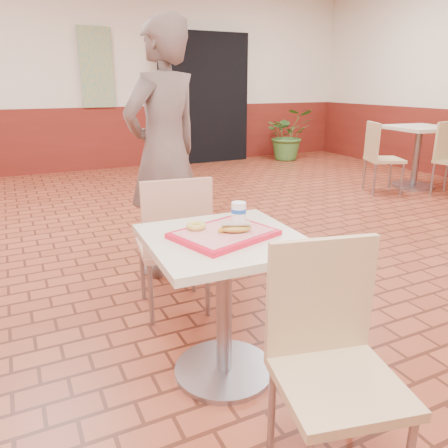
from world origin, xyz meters
name	(u,v)px	position (x,y,z in m)	size (l,w,h in m)	color
room_shell	(333,63)	(0.00, 0.00, 1.50)	(8.01, 10.01, 3.01)	brown
wainscot_band	(322,210)	(0.00, 0.00, 0.50)	(8.00, 10.00, 1.00)	maroon
corridor_doorway	(204,99)	(1.20, 4.88, 1.10)	(1.60, 0.22, 2.20)	black
promo_poster	(97,68)	(-0.60, 4.94, 1.60)	(0.50, 0.03, 1.20)	gray
main_table	(224,284)	(-1.17, -0.76, 0.48)	(0.68, 0.68, 0.72)	beige
chair_main_front	(331,353)	(-1.07, -1.42, 0.49)	(0.48, 0.48, 0.87)	tan
chair_main_back	(175,239)	(-1.17, -0.10, 0.49)	(0.45, 0.45, 0.87)	#D9A582
customer	(165,152)	(-0.99, 0.56, 0.91)	(0.66, 0.43, 1.81)	#6F5D56
serving_tray	(224,234)	(-1.17, -0.76, 0.73)	(0.42, 0.33, 0.03)	red
ring_donut	(196,226)	(-1.27, -0.68, 0.76)	(0.09, 0.09, 0.03)	#DABF4F
long_john_donut	(235,228)	(-1.13, -0.80, 0.77)	(0.16, 0.12, 0.05)	gold
paper_cup	(239,211)	(-1.03, -0.65, 0.79)	(0.07, 0.07, 0.09)	white
second_table	(418,147)	(2.98, 1.76, 0.55)	(0.78, 0.78, 0.82)	beige
chair_second_left	(379,154)	(2.29, 1.75, 0.50)	(0.55, 0.55, 0.90)	tan
potted_plant	(288,134)	(2.67, 4.40, 0.47)	(0.84, 0.73, 0.93)	#3F742E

